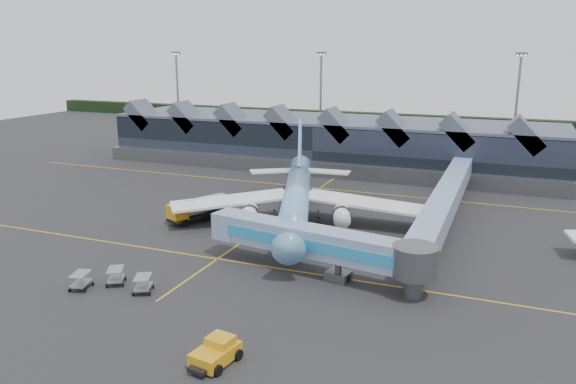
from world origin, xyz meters
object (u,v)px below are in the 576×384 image
at_px(main_airliner, 296,197).
at_px(jet_bridge, 329,245).
at_px(fuel_truck, 200,207).
at_px(pushback_tug, 216,352).

relative_size(main_airliner, jet_bridge, 1.53).
xyz_separation_m(jet_bridge, fuel_truck, (-22.98, 12.72, -1.76)).
bearing_deg(fuel_truck, main_airliner, 38.89).
xyz_separation_m(main_airliner, pushback_tug, (7.04, -35.05, -2.92)).
height_order(main_airliner, pushback_tug, main_airliner).
bearing_deg(pushback_tug, main_airliner, 110.80).
relative_size(jet_bridge, pushback_tug, 5.53).
distance_m(main_airliner, fuel_truck, 13.70).
bearing_deg(pushback_tug, jet_bridge, 90.88).
relative_size(jet_bridge, fuel_truck, 2.74).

